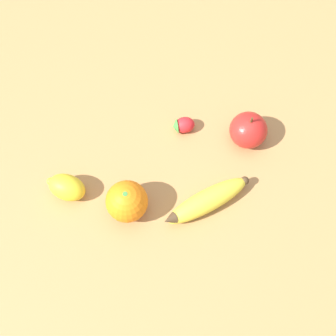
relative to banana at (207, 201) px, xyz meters
name	(u,v)px	position (x,y,z in m)	size (l,w,h in m)	color
ground_plane	(172,117)	(-0.14, -0.14, -0.02)	(3.00, 3.00, 0.00)	#A87A47
banana	(207,201)	(0.00, 0.00, 0.00)	(0.17, 0.13, 0.04)	yellow
orange	(127,201)	(0.07, -0.13, 0.02)	(0.08, 0.08, 0.08)	orange
strawberry	(183,125)	(-0.13, -0.11, 0.00)	(0.05, 0.05, 0.03)	red
apple	(248,130)	(-0.16, 0.01, 0.01)	(0.07, 0.07, 0.08)	red
lemon	(67,187)	(0.09, -0.24, 0.00)	(0.06, 0.08, 0.05)	yellow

